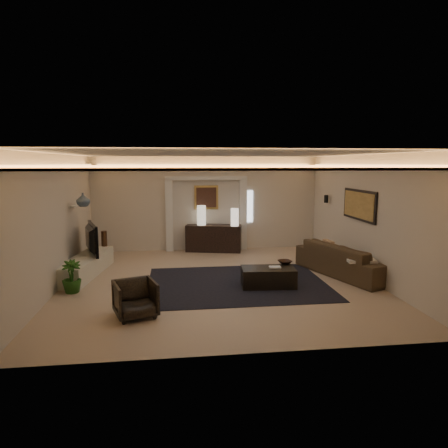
{
  "coord_description": "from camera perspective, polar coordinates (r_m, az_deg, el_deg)",
  "views": [
    {
      "loc": [
        -0.96,
        -8.71,
        2.7
      ],
      "look_at": [
        0.2,
        0.6,
        1.25
      ],
      "focal_mm": 31.57,
      "sensor_mm": 36.0,
      "label": 1
    }
  ],
  "objects": [
    {
      "name": "painting_canvas",
      "position": [
        12.23,
        -2.58,
        3.86
      ],
      "size": [
        0.62,
        0.02,
        0.62
      ],
      "primitive_type": "cube",
      "color": "#4C2D1E",
      "rests_on": "wall_back"
    },
    {
      "name": "ceiling",
      "position": [
        8.76,
        -0.83,
        10.1
      ],
      "size": [
        7.0,
        7.0,
        0.0
      ],
      "primitive_type": "plane",
      "rotation": [
        3.14,
        0.0,
        0.0
      ],
      "color": "white",
      "rests_on": "ground"
    },
    {
      "name": "pilaster_left",
      "position": [
        12.21,
        -7.93,
        1.18
      ],
      "size": [
        0.22,
        0.2,
        2.2
      ],
      "primitive_type": "cube",
      "color": "silver",
      "rests_on": "ground"
    },
    {
      "name": "lamp_right",
      "position": [
        11.87,
        1.56,
        1.0
      ],
      "size": [
        0.29,
        0.29,
        0.53
      ],
      "primitive_type": "cylinder",
      "rotation": [
        0.0,
        0.0,
        -0.27
      ],
      "color": "white",
      "rests_on": "console"
    },
    {
      "name": "pilaster_right",
      "position": [
        12.39,
        2.76,
        1.36
      ],
      "size": [
        0.22,
        0.2,
        2.2
      ],
      "primitive_type": "cube",
      "color": "silver",
      "rests_on": "ground"
    },
    {
      "name": "console",
      "position": [
        12.17,
        -1.5,
        -2.11
      ],
      "size": [
        1.76,
        0.89,
        0.84
      ],
      "primitive_type": "cube",
      "rotation": [
        0.0,
        0.0,
        -0.23
      ],
      "color": "black",
      "rests_on": "ground"
    },
    {
      "name": "figurine",
      "position": [
        11.24,
        -16.96,
        -2.15
      ],
      "size": [
        0.19,
        0.19,
        0.42
      ],
      "primitive_type": "cylinder",
      "rotation": [
        0.0,
        0.0,
        0.28
      ],
      "color": "#492D19",
      "rests_on": "media_ledge"
    },
    {
      "name": "wall_front",
      "position": [
        5.44,
        3.25,
        -4.52
      ],
      "size": [
        7.0,
        0.0,
        7.0
      ],
      "primitive_type": "plane",
      "rotation": [
        -1.57,
        0.0,
        0.0
      ],
      "color": "beige",
      "rests_on": "ground"
    },
    {
      "name": "wall_sconce",
      "position": [
        11.78,
        14.57,
        3.54
      ],
      "size": [
        0.12,
        0.12,
        0.22
      ],
      "primitive_type": "cylinder",
      "color": "black",
      "rests_on": "wall_right"
    },
    {
      "name": "tv",
      "position": [
        10.38,
        -19.18,
        -2.07
      ],
      "size": [
        1.32,
        0.59,
        0.77
      ],
      "primitive_type": "imported",
      "rotation": [
        0.0,
        0.0,
        1.89
      ],
      "color": "black",
      "rests_on": "media_ledge"
    },
    {
      "name": "bowl",
      "position": [
        9.17,
        8.8,
        -5.54
      ],
      "size": [
        0.37,
        0.37,
        0.07
      ],
      "primitive_type": "imported",
      "rotation": [
        0.0,
        0.0,
        0.26
      ],
      "color": "black",
      "rests_on": "coffee_table"
    },
    {
      "name": "sofa",
      "position": [
        10.07,
        17.18,
        -4.91
      ],
      "size": [
        2.81,
        1.85,
        0.76
      ],
      "primitive_type": "imported",
      "rotation": [
        0.0,
        0.0,
        1.92
      ],
      "color": "brown",
      "rests_on": "ground"
    },
    {
      "name": "armchair",
      "position": [
        7.26,
        -12.71,
        -10.53
      ],
      "size": [
        0.89,
        0.9,
        0.65
      ],
      "primitive_type": "imported",
      "rotation": [
        0.0,
        0.0,
        0.32
      ],
      "color": "black",
      "rests_on": "ground"
    },
    {
      "name": "daylight_slit",
      "position": [
        12.48,
        3.62,
        2.56
      ],
      "size": [
        0.25,
        0.03,
        1.0
      ],
      "primitive_type": "cube",
      "color": "white",
      "rests_on": "wall_back"
    },
    {
      "name": "floor",
      "position": [
        9.17,
        -0.79,
        -8.34
      ],
      "size": [
        7.0,
        7.0,
        0.0
      ],
      "primitive_type": "plane",
      "color": "tan",
      "rests_on": "ground"
    },
    {
      "name": "alcove_header",
      "position": [
        12.15,
        -2.58,
        6.66
      ],
      "size": [
        2.52,
        0.2,
        0.12
      ],
      "primitive_type": "cube",
      "color": "silver",
      "rests_on": "wall_back"
    },
    {
      "name": "magazine",
      "position": [
        8.79,
        7.38,
        -6.29
      ],
      "size": [
        0.27,
        0.2,
        0.03
      ],
      "primitive_type": "cube",
      "rotation": [
        0.0,
        0.0,
        -0.1
      ],
      "color": "silver",
      "rests_on": "coffee_table"
    },
    {
      "name": "media_ledge",
      "position": [
        10.22,
        -19.34,
        -5.73
      ],
      "size": [
        0.96,
        2.51,
        0.46
      ],
      "primitive_type": "cube",
      "rotation": [
        0.0,
        0.0,
        -0.15
      ],
      "color": "beige",
      "rests_on": "ground"
    },
    {
      "name": "wall_back",
      "position": [
        12.31,
        -2.59,
        2.95
      ],
      "size": [
        7.0,
        0.0,
        7.0
      ],
      "primitive_type": "plane",
      "rotation": [
        1.57,
        0.0,
        0.0
      ],
      "color": "beige",
      "rests_on": "ground"
    },
    {
      "name": "wall_right",
      "position": [
        9.86,
        19.86,
        0.98
      ],
      "size": [
        0.0,
        7.0,
        7.0
      ],
      "primitive_type": "plane",
      "rotation": [
        1.57,
        0.0,
        -1.57
      ],
      "color": "beige",
      "rests_on": "ground"
    },
    {
      "name": "wall_niche",
      "position": [
        10.46,
        -20.8,
        2.46
      ],
      "size": [
        0.1,
        0.55,
        0.04
      ],
      "primitive_type": "cube",
      "color": "silver",
      "rests_on": "wall_left"
    },
    {
      "name": "ginger_jar",
      "position": [
        10.02,
        -19.73,
        3.32
      ],
      "size": [
        0.34,
        0.34,
        0.33
      ],
      "primitive_type": "imported",
      "rotation": [
        0.0,
        0.0,
        -0.09
      ],
      "color": "#394250",
      "rests_on": "wall_niche"
    },
    {
      "name": "cove_soffit",
      "position": [
        8.76,
        -0.82,
        8.27
      ],
      "size": [
        7.0,
        7.0,
        0.04
      ],
      "primitive_type": "cube",
      "color": "silver",
      "rests_on": "ceiling"
    },
    {
      "name": "throw_blanket",
      "position": [
        9.4,
        19.12,
        -4.93
      ],
      "size": [
        0.68,
        0.58,
        0.07
      ],
      "primitive_type": "cube",
      "rotation": [
        0.0,
        0.0,
        -0.14
      ],
      "color": "beige",
      "rests_on": "sofa"
    },
    {
      "name": "lamp_left",
      "position": [
        12.09,
        -3.28,
        1.12
      ],
      "size": [
        0.31,
        0.31,
        0.6
      ],
      "primitive_type": "cylinder",
      "rotation": [
        0.0,
        0.0,
        -0.19
      ],
      "color": "beige",
      "rests_on": "console"
    },
    {
      "name": "coffee_table",
      "position": [
        8.82,
        6.41,
        -7.7
      ],
      "size": [
        1.21,
        0.72,
        0.44
      ],
      "primitive_type": "cube",
      "rotation": [
        0.0,
        0.0,
        -0.07
      ],
      "color": "black",
      "rests_on": "ground"
    },
    {
      "name": "painting_frame",
      "position": [
        12.26,
        -2.59,
        3.87
      ],
      "size": [
        0.74,
        0.04,
        0.74
      ],
      "primitive_type": "cube",
      "color": "tan",
      "rests_on": "wall_back"
    },
    {
      "name": "art_panel_frame",
      "position": [
        10.08,
        19.01,
        2.62
      ],
      "size": [
        0.04,
        1.64,
        0.74
      ],
      "primitive_type": "cube",
      "color": "black",
      "rests_on": "wall_right"
    },
    {
      "name": "plant",
      "position": [
        8.92,
        -21.21,
        -7.13
      ],
      "size": [
        0.48,
        0.48,
        0.69
      ],
      "primitive_type": "imported",
      "rotation": [
        0.0,
        0.0,
        0.27
      ],
      "color": "#1D4511",
      "rests_on": "ground"
    },
    {
      "name": "throw_pillow",
      "position": [
        10.39,
        14.85,
        -3.45
      ],
      "size": [
        0.15,
        0.43,
        0.42
      ],
      "primitive_type": "cube",
      "rotation": [
        0.0,
        0.0,
        0.06
      ],
      "color": "tan",
      "rests_on": "sofa"
    },
    {
      "name": "wall_left",
      "position": [
        9.16,
        -23.14,
        0.23
      ],
      "size": [
        0.0,
        7.0,
        7.0
      ],
      "primitive_type": "plane",
      "rotation": [
        1.57,
        0.0,
        1.57
      ],
      "color": "beige",
      "rests_on": "ground"
    },
    {
      "name": "art_panel_gold",
      "position": [
        10.07,
        18.89,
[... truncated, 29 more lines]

